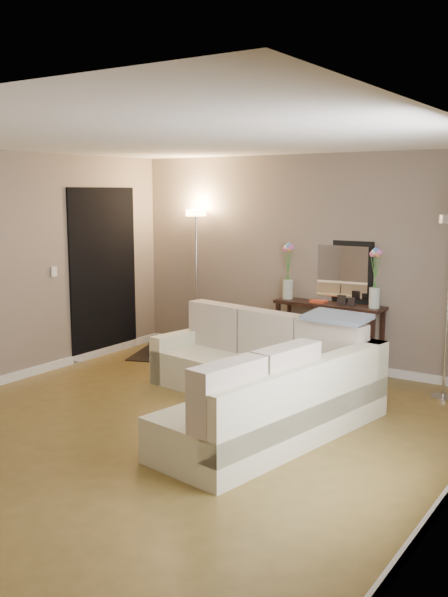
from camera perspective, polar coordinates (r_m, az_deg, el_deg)
The scene contains 17 objects.
floor at distance 6.25m, azimuth -4.12°, elevation -11.05°, with size 5.00×5.50×0.01m, color olive.
ceiling at distance 5.88m, azimuth -4.42°, elevation 13.56°, with size 5.00×5.50×0.01m, color white.
wall_back at distance 8.26m, azimuth 7.51°, elevation 3.19°, with size 5.00×0.02×2.60m, color gray.
baseboard_back at distance 8.46m, azimuth 7.26°, elevation -5.27°, with size 5.00×0.03×0.10m, color white.
baseboard_left at distance 7.92m, azimuth -18.64°, elevation -6.70°, with size 0.03×5.50×0.10m, color white.
doorway at distance 8.84m, azimuth -10.27°, elevation 2.20°, with size 0.02×1.20×2.20m, color black.
switch_plate at distance 8.24m, azimuth -14.37°, elevation 2.26°, with size 0.02×0.08×0.12m, color white.
sectional_sofa at distance 6.53m, azimuth 3.21°, elevation -7.06°, with size 2.62×2.79×0.88m.
throw_blanket at distance 6.62m, azimuth 9.67°, elevation -1.58°, with size 0.63×0.37×0.05m, color gray.
console_table at distance 8.15m, azimuth 8.42°, elevation -2.85°, with size 1.36×0.41×0.83m.
leaning_mirror at distance 8.14m, azimuth 9.61°, elevation 2.35°, with size 0.95×0.08×0.75m.
table_decor at distance 8.01m, azimuth 8.86°, elevation -0.27°, with size 0.57×0.13×0.13m.
flower_vase_left at distance 8.27m, azimuth 5.52°, elevation 1.96°, with size 0.16×0.13×0.71m.
flower_vase_right at distance 7.76m, azimuth 12.82°, elevation 1.30°, with size 0.16×0.13×0.71m.
floor_lamp_lit at distance 8.96m, azimuth -2.39°, elevation 4.04°, with size 0.35×0.35×1.91m.
charcoal_rug at distance 8.87m, azimuth -3.62°, elevation -4.82°, with size 1.24×0.93×0.02m, color black.
black_bag at distance 8.81m, azimuth -5.13°, elevation -4.34°, with size 0.35×0.25×0.23m, color black.
Camera 1 is at (3.59, -4.64, 2.16)m, focal length 40.00 mm.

